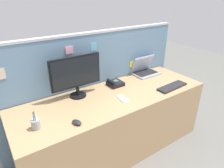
# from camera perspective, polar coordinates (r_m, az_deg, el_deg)

# --- Properties ---
(ground_plane) EXTENTS (10.00, 10.00, 0.00)m
(ground_plane) POSITION_cam_1_polar(r_m,az_deg,el_deg) (2.64, 0.64, -17.49)
(ground_plane) COLOR slate
(desk) EXTENTS (2.20, 0.74, 0.74)m
(desk) POSITION_cam_1_polar(r_m,az_deg,el_deg) (2.40, 0.69, -11.03)
(desk) COLOR tan
(desk) RESTS_ON ground_plane
(cubicle_divider) EXTENTS (2.42, 0.08, 1.37)m
(cubicle_divider) POSITION_cam_1_polar(r_m,az_deg,el_deg) (2.54, -4.64, -0.55)
(cubicle_divider) COLOR #6084A3
(cubicle_divider) RESTS_ON ground_plane
(desktop_monitor) EXTENTS (0.56, 0.18, 0.45)m
(desktop_monitor) POSITION_cam_1_polar(r_m,az_deg,el_deg) (2.12, -10.25, 2.86)
(desktop_monitor) COLOR black
(desktop_monitor) RESTS_ON desk
(laptop) EXTENTS (0.36, 0.26, 0.24)m
(laptop) POSITION_cam_1_polar(r_m,az_deg,el_deg) (2.80, 9.28, 4.15)
(laptop) COLOR #9EA0A8
(laptop) RESTS_ON desk
(desk_phone) EXTENTS (0.17, 0.17, 0.08)m
(desk_phone) POSITION_cam_1_polar(r_m,az_deg,el_deg) (2.42, 0.84, 0.20)
(desk_phone) COLOR black
(desk_phone) RESTS_ON desk
(keyboard_main) EXTENTS (0.42, 0.15, 0.02)m
(keyboard_main) POSITION_cam_1_polar(r_m,az_deg,el_deg) (2.48, 16.86, -0.73)
(keyboard_main) COLOR #232328
(keyboard_main) RESTS_ON desk
(computer_mouse_right_hand) EXTENTS (0.09, 0.11, 0.03)m
(computer_mouse_right_hand) POSITION_cam_1_polar(r_m,az_deg,el_deg) (1.78, -10.06, -10.77)
(computer_mouse_right_hand) COLOR #232328
(computer_mouse_right_hand) RESTS_ON desk
(pen_cup) EXTENTS (0.07, 0.07, 0.18)m
(pen_cup) POSITION_cam_1_polar(r_m,az_deg,el_deg) (1.81, -21.00, -10.65)
(pen_cup) COLOR #99999E
(pen_cup) RESTS_ON desk
(cell_phone_white_slab) EXTENTS (0.09, 0.16, 0.01)m
(cell_phone_white_slab) POSITION_cam_1_polar(r_m,az_deg,el_deg) (2.13, 3.13, -4.29)
(cell_phone_white_slab) COLOR silver
(cell_phone_white_slab) RESTS_ON desk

